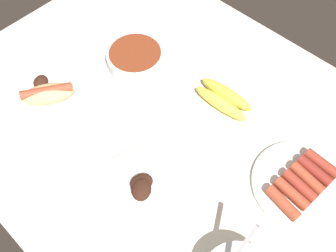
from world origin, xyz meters
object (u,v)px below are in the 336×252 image
object	(u,v)px
bowl_chili	(135,58)
banana_bunch	(224,99)
plate_sausages	(302,184)
plate_hotdog_assembled	(49,97)
plate_grilled_meat	(142,186)

from	to	relation	value
bowl_chili	banana_bunch	world-z (taller)	bowl_chili
plate_sausages	plate_hotdog_assembled	xyz separation A→B (cm)	(61.65, 24.62, 0.57)
plate_sausages	banana_bunch	size ratio (longest dim) A/B	1.37
bowl_chili	banana_bunch	xyz separation A→B (cm)	(-26.55, -6.23, -0.84)
plate_sausages	plate_grilled_meat	xyz separation A→B (cm)	(26.22, 25.39, -0.22)
bowl_chili	plate_grilled_meat	xyz separation A→B (cm)	(-28.28, 25.43, -1.61)
plate_hotdog_assembled	plate_sausages	bearing A→B (deg)	-158.23
plate_grilled_meat	plate_sausages	bearing A→B (deg)	-135.92
plate_hotdog_assembled	banana_bunch	xyz separation A→B (cm)	(-33.69, -30.89, -0.02)
bowl_chili	plate_sausages	distance (cm)	54.52
plate_sausages	banana_bunch	xyz separation A→B (cm)	(27.96, -6.27, 0.56)
bowl_chili	plate_sausages	xyz separation A→B (cm)	(-54.50, 0.04, -1.39)
plate_sausages	banana_bunch	distance (cm)	28.66
plate_hotdog_assembled	plate_grilled_meat	xyz separation A→B (cm)	(-35.43, 0.77, -0.79)
plate_hotdog_assembled	banana_bunch	distance (cm)	45.71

